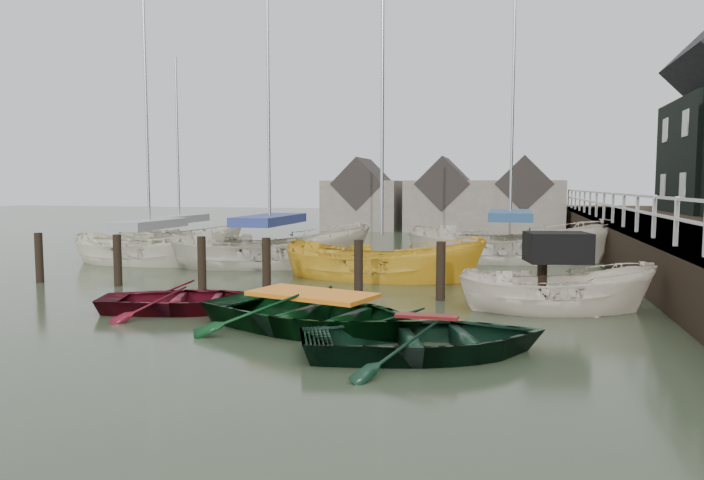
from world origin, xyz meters
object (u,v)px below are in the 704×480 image
(motorboat, at_px, (556,307))
(sailboat_a, at_px, (151,262))
(sailboat_c, at_px, (382,278))
(sailboat_e, at_px, (180,250))
(sailboat_b, at_px, (270,264))
(sailboat_d, at_px, (509,260))
(rowboat_dkgreen, at_px, (426,355))
(rowboat_green, at_px, (313,330))
(rowboat_red, at_px, (188,311))

(motorboat, distance_m, sailboat_a, 14.15)
(sailboat_c, height_order, sailboat_e, sailboat_c)
(sailboat_b, xyz_separation_m, sailboat_d, (7.85, 3.32, -0.00))
(sailboat_c, bearing_deg, rowboat_dkgreen, -159.96)
(sailboat_c, height_order, sailboat_d, sailboat_d)
(rowboat_green, xyz_separation_m, motorboat, (4.58, 3.01, 0.10))
(rowboat_red, height_order, motorboat, motorboat)
(sailboat_e, bearing_deg, rowboat_dkgreen, -135.85)
(sailboat_a, distance_m, sailboat_d, 12.70)
(sailboat_a, relative_size, sailboat_c, 0.90)
(sailboat_b, height_order, sailboat_d, sailboat_d)
(sailboat_c, bearing_deg, rowboat_red, 154.63)
(sailboat_b, xyz_separation_m, sailboat_c, (4.22, -1.87, -0.04))
(sailboat_e, bearing_deg, motorboat, -120.51)
(sailboat_a, relative_size, sailboat_b, 0.93)
(motorboat, relative_size, sailboat_b, 0.40)
(sailboat_e, bearing_deg, sailboat_a, -161.95)
(rowboat_dkgreen, xyz_separation_m, sailboat_b, (-6.56, 9.85, 0.06))
(rowboat_dkgreen, bearing_deg, sailboat_b, 13.04)
(rowboat_dkgreen, height_order, motorboat, motorboat)
(rowboat_red, height_order, rowboat_dkgreen, rowboat_dkgreen)
(sailboat_b, height_order, sailboat_e, sailboat_b)
(rowboat_green, xyz_separation_m, sailboat_a, (-8.56, 8.27, 0.06))
(rowboat_dkgreen, distance_m, sailboat_d, 13.23)
(rowboat_dkgreen, height_order, sailboat_c, sailboat_c)
(rowboat_dkgreen, height_order, sailboat_d, sailboat_d)
(sailboat_c, bearing_deg, sailboat_b, 69.79)
(rowboat_dkgreen, height_order, sailboat_b, sailboat_b)
(rowboat_red, distance_m, motorboat, 8.01)
(rowboat_dkgreen, relative_size, sailboat_c, 0.35)
(sailboat_b, height_order, sailboat_c, sailboat_c)
(rowboat_red, relative_size, rowboat_dkgreen, 0.92)
(rowboat_red, relative_size, sailboat_d, 0.31)
(rowboat_green, bearing_deg, sailboat_e, 54.93)
(rowboat_dkgreen, distance_m, sailboat_c, 8.32)
(motorboat, bearing_deg, sailboat_e, 45.46)
(sailboat_a, bearing_deg, rowboat_green, -132.63)
(sailboat_d, bearing_deg, sailboat_e, 84.55)
(rowboat_dkgreen, bearing_deg, sailboat_c, -4.27)
(rowboat_red, xyz_separation_m, sailboat_b, (-1.06, 7.55, 0.06))
(sailboat_d, xyz_separation_m, sailboat_e, (-13.25, 0.28, 0.00))
(rowboat_green, relative_size, sailboat_d, 0.38)
(rowboat_red, distance_m, sailboat_c, 6.50)
(sailboat_d, bearing_deg, motorboat, -177.93)
(sailboat_a, distance_m, sailboat_e, 4.14)
(sailboat_b, bearing_deg, sailboat_e, 36.72)
(rowboat_green, distance_m, sailboat_c, 6.79)
(motorboat, bearing_deg, rowboat_dkgreen, 139.93)
(rowboat_dkgreen, relative_size, sailboat_d, 0.34)
(sailboat_a, bearing_deg, sailboat_d, -71.63)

